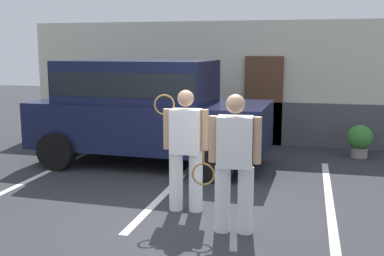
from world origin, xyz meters
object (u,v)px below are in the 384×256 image
at_px(parked_suv, 145,107).
at_px(potted_plant_by_porch, 360,139).
at_px(tennis_player_man, 185,148).
at_px(tennis_player_woman, 234,162).

bearing_deg(parked_suv, potted_plant_by_porch, 22.37).
height_order(tennis_player_man, potted_plant_by_porch, tennis_player_man).
bearing_deg(tennis_player_man, parked_suv, -63.81).
bearing_deg(tennis_player_woman, potted_plant_by_porch, -116.71).
bearing_deg(potted_plant_by_porch, tennis_player_woman, -112.41).
xyz_separation_m(parked_suv, potted_plant_by_porch, (4.20, 1.56, -0.76)).
xyz_separation_m(tennis_player_man, tennis_player_woman, (0.78, -0.63, -0.00)).
bearing_deg(potted_plant_by_porch, tennis_player_man, -123.78).
distance_m(tennis_player_man, tennis_player_woman, 1.01).
height_order(parked_suv, tennis_player_man, parked_suv).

